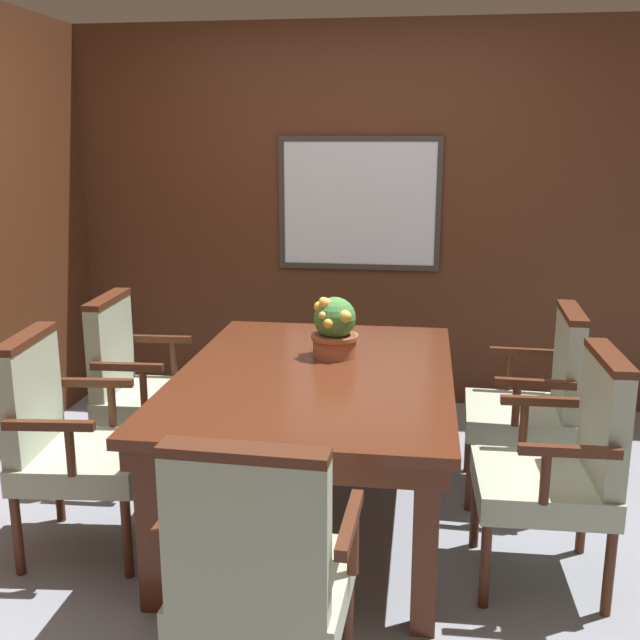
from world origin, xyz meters
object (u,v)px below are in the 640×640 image
(chair_head_near, at_px, (260,570))
(chair_right_far, at_px, (536,397))
(chair_left_near, at_px, (66,437))
(potted_plant, at_px, (334,327))
(dining_table, at_px, (315,390))
(chair_left_far, at_px, (138,380))
(chair_right_near, at_px, (564,462))

(chair_head_near, height_order, chair_right_far, same)
(chair_left_near, xyz_separation_m, potted_plant, (1.06, 0.65, 0.35))
(dining_table, bearing_deg, chair_head_near, -89.03)
(dining_table, xyz_separation_m, chair_left_far, (-0.99, 0.37, -0.12))
(chair_left_far, bearing_deg, chair_right_far, -92.23)
(chair_head_near, bearing_deg, chair_right_near, -136.03)
(dining_table, xyz_separation_m, chair_left_near, (-1.00, -0.40, -0.12))
(dining_table, bearing_deg, chair_right_near, -19.46)
(chair_left_far, xyz_separation_m, chair_right_far, (2.02, 0.02, 0.00))
(chair_right_far, height_order, chair_left_near, same)
(potted_plant, bearing_deg, chair_left_near, -148.51)
(chair_left_far, relative_size, potted_plant, 3.27)
(chair_left_far, distance_m, potted_plant, 1.11)
(potted_plant, bearing_deg, chair_left_far, 173.64)
(chair_right_near, height_order, chair_head_near, same)
(chair_right_far, bearing_deg, dining_table, -67.43)
(dining_table, height_order, chair_right_near, chair_right_near)
(chair_head_near, relative_size, chair_left_far, 1.00)
(chair_head_near, bearing_deg, potted_plant, -89.09)
(chair_right_far, bearing_deg, chair_head_near, -29.27)
(dining_table, height_order, chair_left_far, chair_left_far)
(dining_table, height_order, chair_head_near, chair_head_near)
(potted_plant, bearing_deg, chair_right_near, -32.26)
(chair_right_far, distance_m, chair_left_near, 2.18)
(chair_right_near, relative_size, chair_head_near, 1.00)
(dining_table, bearing_deg, chair_right_far, 20.42)
(chair_head_near, height_order, potted_plant, potted_plant)
(chair_head_near, distance_m, chair_left_near, 1.34)
(chair_head_near, height_order, chair_left_far, same)
(chair_left_far, relative_size, chair_left_near, 1.00)
(chair_right_near, height_order, potted_plant, potted_plant)
(chair_left_near, bearing_deg, chair_left_far, -6.89)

